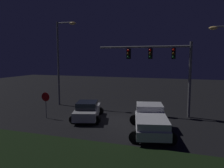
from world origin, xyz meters
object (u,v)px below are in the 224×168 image
pickup_truck (150,119)px  street_lamp_left (61,54)px  stop_sign (46,100)px  car_sedan (87,110)px  traffic_signal_gantry (161,60)px

pickup_truck → street_lamp_left: street_lamp_left is taller
street_lamp_left → stop_sign: 6.76m
car_sedan → street_lamp_left: (-5.01, 4.31, 4.78)m
car_sedan → traffic_signal_gantry: size_ratio=0.57×
pickup_truck → street_lamp_left: bearing=46.1°
street_lamp_left → traffic_signal_gantry: bearing=-5.3°
pickup_truck → street_lamp_left: size_ratio=0.64×
traffic_signal_gantry → street_lamp_left: (-10.63, 0.98, 0.62)m
car_sedan → traffic_signal_gantry: (5.62, 3.33, 4.16)m
car_sedan → stop_sign: bearing=88.6°
pickup_truck → car_sedan: (-5.60, 1.87, -0.26)m
traffic_signal_gantry → stop_sign: bearing=-154.7°
stop_sign → pickup_truck: bearing=-5.9°
pickup_truck → traffic_signal_gantry: 6.50m
pickup_truck → traffic_signal_gantry: (0.02, 5.20, 3.90)m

